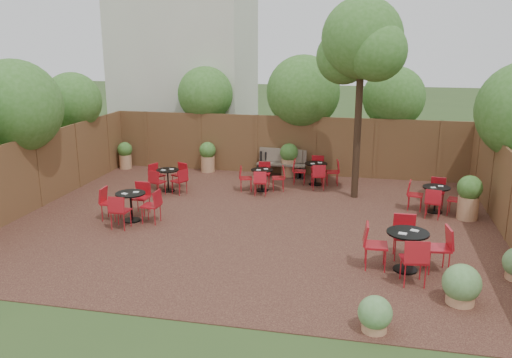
# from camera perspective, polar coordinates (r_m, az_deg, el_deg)

# --- Properties ---
(ground) EXTENTS (80.00, 80.00, 0.00)m
(ground) POSITION_cam_1_polar(r_m,az_deg,el_deg) (13.48, -0.31, -4.66)
(ground) COLOR #354F23
(ground) RESTS_ON ground
(courtyard_paving) EXTENTS (12.00, 10.00, 0.02)m
(courtyard_paving) POSITION_cam_1_polar(r_m,az_deg,el_deg) (13.48, -0.31, -4.62)
(courtyard_paving) COLOR #381B17
(courtyard_paving) RESTS_ON ground
(fence_back) EXTENTS (12.00, 0.08, 2.00)m
(fence_back) POSITION_cam_1_polar(r_m,az_deg,el_deg) (17.96, 3.15, 3.64)
(fence_back) COLOR #4E331D
(fence_back) RESTS_ON ground
(fence_left) EXTENTS (0.08, 10.00, 2.00)m
(fence_left) POSITION_cam_1_polar(r_m,az_deg,el_deg) (15.58, -22.41, 0.74)
(fence_left) COLOR #4E331D
(fence_left) RESTS_ON ground
(fence_right) EXTENTS (0.08, 10.00, 2.00)m
(fence_right) POSITION_cam_1_polar(r_m,az_deg,el_deg) (13.29, 25.85, -1.98)
(fence_right) COLOR #4E331D
(fence_right) RESTS_ON ground
(neighbour_building) EXTENTS (5.00, 4.00, 8.00)m
(neighbour_building) POSITION_cam_1_polar(r_m,az_deg,el_deg) (21.65, -7.59, 13.48)
(neighbour_building) COLOR beige
(neighbour_building) RESTS_ON ground
(overhang_foliage) EXTENTS (15.73, 10.52, 2.52)m
(overhang_foliage) POSITION_cam_1_polar(r_m,az_deg,el_deg) (15.45, -3.39, 8.16)
(overhang_foliage) COLOR #376B22
(overhang_foliage) RESTS_ON ground
(courtyard_tree) EXTENTS (2.48, 2.38, 5.61)m
(courtyard_tree) POSITION_cam_1_polar(r_m,az_deg,el_deg) (15.09, 11.29, 13.93)
(courtyard_tree) COLOR black
(courtyard_tree) RESTS_ON courtyard_paving
(park_bench_left) EXTENTS (1.47, 0.53, 0.90)m
(park_bench_left) POSITION_cam_1_polar(r_m,az_deg,el_deg) (17.70, 3.07, 1.75)
(park_bench_left) COLOR brown
(park_bench_left) RESTS_ON courtyard_paving
(park_bench_right) EXTENTS (1.53, 0.64, 0.92)m
(park_bench_right) POSITION_cam_1_polar(r_m,az_deg,el_deg) (17.72, 2.59, 1.82)
(park_bench_right) COLOR brown
(park_bench_right) RESTS_ON courtyard_paving
(bistro_tables) EXTENTS (9.12, 7.59, 0.94)m
(bistro_tables) POSITION_cam_1_polar(r_m,az_deg,el_deg) (14.00, 3.47, -2.01)
(bistro_tables) COLOR black
(bistro_tables) RESTS_ON courtyard_paving
(planters) EXTENTS (11.56, 3.96, 1.15)m
(planters) POSITION_cam_1_polar(r_m,az_deg,el_deg) (16.71, 2.75, 1.38)
(planters) COLOR tan
(planters) RESTS_ON courtyard_paving
(low_shrubs) EXTENTS (3.26, 3.06, 0.72)m
(low_shrubs) POSITION_cam_1_polar(r_m,az_deg,el_deg) (10.14, 21.24, -10.57)
(low_shrubs) COLOR tan
(low_shrubs) RESTS_ON courtyard_paving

